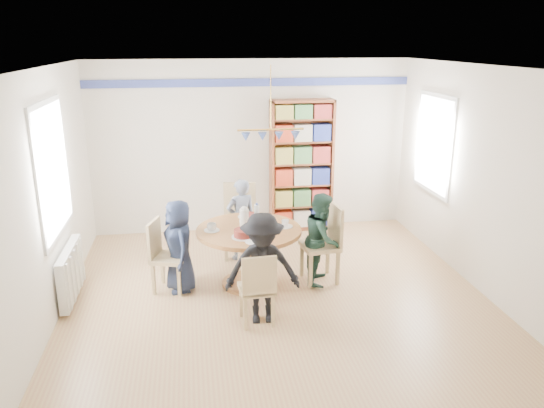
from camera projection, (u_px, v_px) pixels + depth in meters
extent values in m
plane|color=tan|center=(277.00, 296.00, 6.42)|extent=(5.00, 5.00, 0.00)
plane|color=white|center=(278.00, 67.00, 5.62)|extent=(5.00, 5.00, 0.00)
plane|color=silver|center=(252.00, 147.00, 8.38)|extent=(5.00, 0.00, 5.00)
plane|color=silver|center=(337.00, 286.00, 3.66)|extent=(5.00, 0.00, 5.00)
plane|color=silver|center=(47.00, 199.00, 5.65)|extent=(0.00, 5.00, 5.00)
plane|color=silver|center=(482.00, 181.00, 6.39)|extent=(0.00, 5.00, 5.00)
cube|color=navy|center=(251.00, 82.00, 8.06)|extent=(5.00, 0.02, 0.12)
cube|color=white|center=(52.00, 170.00, 5.86)|extent=(0.03, 1.32, 1.52)
cube|color=white|center=(54.00, 170.00, 5.87)|extent=(0.01, 1.20, 1.40)
cube|color=white|center=(434.00, 144.00, 7.55)|extent=(0.03, 1.12, 1.42)
cube|color=white|center=(433.00, 144.00, 7.55)|extent=(0.01, 1.00, 1.30)
cylinder|color=gold|center=(271.00, 98.00, 6.20)|extent=(0.01, 0.01, 0.75)
cylinder|color=gold|center=(271.00, 130.00, 6.31)|extent=(0.80, 0.02, 0.02)
cone|color=#4465BF|center=(246.00, 137.00, 6.29)|extent=(0.11, 0.11, 0.10)
cone|color=#4465BF|center=(262.00, 136.00, 6.32)|extent=(0.11, 0.11, 0.10)
cone|color=#4465BF|center=(279.00, 136.00, 6.35)|extent=(0.11, 0.11, 0.10)
cone|color=#4465BF|center=(295.00, 136.00, 6.38)|extent=(0.11, 0.11, 0.10)
cube|color=silver|center=(71.00, 273.00, 6.24)|extent=(0.10, 1.00, 0.60)
cube|color=silver|center=(69.00, 287.00, 5.88)|extent=(0.02, 0.06, 0.56)
cube|color=silver|center=(73.00, 279.00, 6.06)|extent=(0.02, 0.06, 0.56)
cube|color=silver|center=(76.00, 272.00, 6.25)|extent=(0.02, 0.06, 0.56)
cube|color=silver|center=(79.00, 265.00, 6.44)|extent=(0.02, 0.06, 0.56)
cube|color=silver|center=(82.00, 259.00, 6.63)|extent=(0.02, 0.06, 0.56)
cylinder|color=#945E30|center=(249.00, 231.00, 6.53)|extent=(1.30, 1.30, 0.05)
cylinder|color=#945E30|center=(249.00, 259.00, 6.64)|extent=(0.16, 0.16, 0.70)
cylinder|color=#945E30|center=(250.00, 283.00, 6.74)|extent=(0.70, 0.70, 0.04)
cube|color=tan|center=(170.00, 258.00, 6.47)|extent=(0.50, 0.50, 0.05)
cube|color=tan|center=(154.00, 239.00, 6.43)|extent=(0.15, 0.39, 0.47)
cube|color=tan|center=(179.00, 281.00, 6.36)|extent=(0.05, 0.05, 0.41)
cube|color=tan|center=(187.00, 270.00, 6.67)|extent=(0.05, 0.05, 0.41)
cube|color=tan|center=(154.00, 279.00, 6.41)|extent=(0.05, 0.05, 0.41)
cube|color=tan|center=(162.00, 268.00, 6.71)|extent=(0.05, 0.05, 0.41)
cube|color=tan|center=(320.00, 246.00, 6.71)|extent=(0.49, 0.49, 0.05)
cube|color=tan|center=(335.00, 225.00, 6.68)|extent=(0.09, 0.44, 0.53)
cube|color=tan|center=(302.00, 260.00, 6.91)|extent=(0.05, 0.05, 0.45)
cube|color=tan|center=(311.00, 271.00, 6.58)|extent=(0.05, 0.05, 0.45)
cube|color=tan|center=(328.00, 257.00, 7.00)|extent=(0.05, 0.05, 0.45)
cube|color=tan|center=(338.00, 268.00, 6.66)|extent=(0.05, 0.05, 0.45)
cube|color=tan|center=(240.00, 224.00, 7.48)|extent=(0.51, 0.51, 0.05)
cube|color=tan|center=(240.00, 201.00, 7.59)|extent=(0.46, 0.10, 0.55)
cube|color=tan|center=(226.00, 245.00, 7.37)|extent=(0.05, 0.05, 0.47)
cube|color=tan|center=(253.00, 245.00, 7.38)|extent=(0.05, 0.05, 0.47)
cube|color=tan|center=(228.00, 236.00, 7.73)|extent=(0.05, 0.05, 0.47)
cube|color=tan|center=(253.00, 236.00, 7.73)|extent=(0.05, 0.05, 0.47)
cube|color=tan|center=(257.00, 289.00, 5.73)|extent=(0.39, 0.39, 0.04)
cube|color=tan|center=(259.00, 277.00, 5.51)|extent=(0.37, 0.06, 0.44)
cube|color=tan|center=(267.00, 298.00, 5.97)|extent=(0.04, 0.04, 0.38)
cube|color=tan|center=(241.00, 301.00, 5.91)|extent=(0.04, 0.04, 0.38)
cube|color=tan|center=(273.00, 311.00, 5.69)|extent=(0.04, 0.04, 0.38)
cube|color=tan|center=(245.00, 314.00, 5.63)|extent=(0.04, 0.04, 0.38)
imported|color=#171E33|center=(179.00, 246.00, 6.44)|extent=(0.51, 0.64, 1.15)
imported|color=#1A342A|center=(322.00, 238.00, 6.67)|extent=(0.62, 0.69, 1.17)
imported|color=gray|center=(241.00, 219.00, 7.37)|extent=(0.49, 0.39, 1.16)
imported|color=black|center=(262.00, 269.00, 5.69)|extent=(0.83, 0.50, 1.25)
cube|color=brown|center=(272.00, 167.00, 8.36)|extent=(0.04, 0.30, 2.10)
cube|color=brown|center=(331.00, 165.00, 8.50)|extent=(0.04, 0.30, 2.10)
cube|color=brown|center=(303.00, 101.00, 8.13)|extent=(1.00, 0.30, 0.04)
cube|color=brown|center=(300.00, 226.00, 8.74)|extent=(1.00, 0.30, 0.06)
cube|color=brown|center=(300.00, 164.00, 8.56)|extent=(1.00, 0.02, 2.10)
cube|color=brown|center=(301.00, 205.00, 8.63)|extent=(0.94, 0.28, 0.02)
cube|color=brown|center=(301.00, 184.00, 8.52)|extent=(0.94, 0.28, 0.02)
cube|color=brown|center=(301.00, 163.00, 8.42)|extent=(0.94, 0.28, 0.02)
cube|color=brown|center=(302.00, 141.00, 8.31)|extent=(0.94, 0.28, 0.02)
cube|color=brown|center=(302.00, 119.00, 8.21)|extent=(0.94, 0.28, 0.02)
cube|color=#A63019|center=(283.00, 218.00, 8.62)|extent=(0.28, 0.22, 0.26)
cube|color=silver|center=(301.00, 217.00, 8.67)|extent=(0.28, 0.22, 0.26)
cube|color=navy|center=(319.00, 217.00, 8.71)|extent=(0.28, 0.22, 0.26)
cube|color=#B0A246|center=(283.00, 198.00, 8.52)|extent=(0.28, 0.22, 0.26)
cube|color=#4B8047|center=(301.00, 197.00, 8.56)|extent=(0.28, 0.22, 0.26)
cube|color=maroon|center=(319.00, 196.00, 8.61)|extent=(0.28, 0.22, 0.26)
cube|color=#A63019|center=(283.00, 177.00, 8.42)|extent=(0.28, 0.22, 0.26)
cube|color=silver|center=(302.00, 176.00, 8.46)|extent=(0.28, 0.22, 0.26)
cube|color=navy|center=(320.00, 175.00, 8.50)|extent=(0.28, 0.22, 0.26)
cube|color=#B0A246|center=(283.00, 155.00, 8.31)|extent=(0.28, 0.22, 0.26)
cube|color=#4B8047|center=(302.00, 154.00, 8.36)|extent=(0.28, 0.22, 0.26)
cube|color=maroon|center=(320.00, 154.00, 8.40)|extent=(0.28, 0.22, 0.26)
cube|color=#A63019|center=(283.00, 133.00, 8.21)|extent=(0.28, 0.22, 0.26)
cube|color=silver|center=(302.00, 132.00, 8.25)|extent=(0.28, 0.22, 0.26)
cube|color=navy|center=(321.00, 132.00, 8.30)|extent=(0.28, 0.22, 0.26)
cube|color=#B0A246|center=(284.00, 112.00, 8.11)|extent=(0.28, 0.22, 0.22)
cube|color=#4B8047|center=(303.00, 111.00, 8.15)|extent=(0.28, 0.22, 0.22)
cube|color=maroon|center=(322.00, 111.00, 8.20)|extent=(0.28, 0.22, 0.22)
cylinder|color=white|center=(244.00, 218.00, 6.55)|extent=(0.11, 0.11, 0.23)
sphere|color=white|center=(244.00, 209.00, 6.52)|extent=(0.09, 0.09, 0.09)
cylinder|color=silver|center=(257.00, 215.00, 6.61)|extent=(0.07, 0.07, 0.27)
cylinder|color=#4465BF|center=(257.00, 204.00, 6.56)|extent=(0.03, 0.03, 0.03)
cylinder|color=white|center=(250.00, 221.00, 6.78)|extent=(0.28, 0.28, 0.01)
cylinder|color=maroon|center=(250.00, 217.00, 6.76)|extent=(0.23, 0.23, 0.09)
cylinder|color=white|center=(244.00, 237.00, 6.24)|extent=(0.28, 0.28, 0.01)
cylinder|color=maroon|center=(244.00, 233.00, 6.22)|extent=(0.23, 0.23, 0.09)
cylinder|color=white|center=(212.00, 230.00, 6.45)|extent=(0.19, 0.19, 0.01)
imported|color=white|center=(212.00, 227.00, 6.44)|extent=(0.12, 0.12, 0.09)
cylinder|color=white|center=(285.00, 226.00, 6.59)|extent=(0.19, 0.19, 0.01)
imported|color=white|center=(285.00, 223.00, 6.58)|extent=(0.09, 0.09, 0.09)
cylinder|color=white|center=(245.00, 217.00, 6.95)|extent=(0.19, 0.19, 0.01)
imported|color=white|center=(245.00, 214.00, 6.94)|extent=(0.12, 0.12, 0.09)
cylinder|color=white|center=(253.00, 242.00, 6.09)|extent=(0.19, 0.19, 0.01)
imported|color=white|center=(253.00, 238.00, 6.08)|extent=(0.09, 0.09, 0.09)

